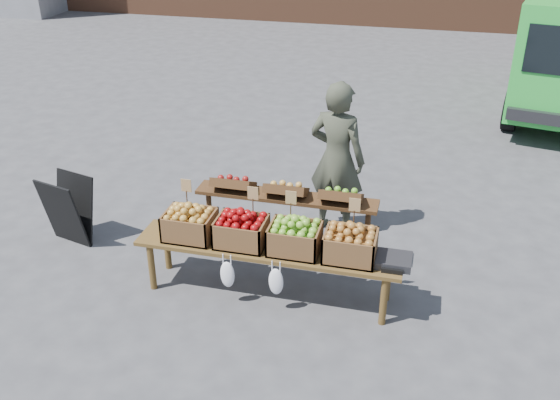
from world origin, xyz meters
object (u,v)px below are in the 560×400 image
(chalkboard_sign, at_px, (68,210))
(crate_russet_pears, at_px, (241,232))
(crate_red_apples, at_px, (295,239))
(back_table, at_px, (286,218))
(crate_golden_apples, at_px, (190,225))
(weighing_scale, at_px, (394,260))
(vendor, at_px, (337,159))
(crate_green_apples, at_px, (350,246))
(display_bench, at_px, (268,271))

(chalkboard_sign, distance_m, crate_russet_pears, 2.32)
(crate_red_apples, bearing_deg, back_table, 109.93)
(back_table, bearing_deg, crate_golden_apples, -139.36)
(chalkboard_sign, bearing_deg, weighing_scale, 7.76)
(chalkboard_sign, distance_m, back_table, 2.56)
(crate_golden_apples, bearing_deg, vendor, 49.86)
(back_table, relative_size, weighing_scale, 6.18)
(vendor, xyz_separation_m, weighing_scale, (0.82, -1.49, -0.33))
(chalkboard_sign, xyz_separation_m, crate_golden_apples, (1.71, -0.45, 0.29))
(crate_russet_pears, distance_m, crate_green_apples, 1.10)
(crate_red_apples, bearing_deg, display_bench, 180.00)
(crate_russet_pears, relative_size, crate_green_apples, 1.00)
(display_bench, xyz_separation_m, weighing_scale, (1.25, 0.00, 0.33))
(chalkboard_sign, distance_m, display_bench, 2.57)
(chalkboard_sign, relative_size, crate_russet_pears, 1.68)
(back_table, bearing_deg, chalkboard_sign, -173.96)
(display_bench, xyz_separation_m, crate_russet_pears, (-0.28, 0.00, 0.42))
(crate_red_apples, bearing_deg, crate_green_apples, 0.00)
(crate_red_apples, bearing_deg, weighing_scale, 0.00)
(crate_golden_apples, xyz_separation_m, crate_green_apples, (1.65, 0.00, 0.00))
(display_bench, height_order, crate_russet_pears, crate_russet_pears)
(crate_green_apples, bearing_deg, weighing_scale, 0.00)
(crate_golden_apples, distance_m, crate_red_apples, 1.10)
(vendor, relative_size, display_bench, 0.70)
(back_table, relative_size, crate_golden_apples, 4.20)
(back_table, height_order, crate_russet_pears, back_table)
(crate_red_apples, relative_size, weighing_scale, 1.47)
(crate_red_apples, bearing_deg, chalkboard_sign, 170.87)
(crate_golden_apples, height_order, crate_russet_pears, same)
(crate_russet_pears, distance_m, crate_red_apples, 0.55)
(crate_red_apples, height_order, weighing_scale, crate_red_apples)
(vendor, height_order, crate_green_apples, vendor)
(display_bench, distance_m, crate_golden_apples, 0.93)
(vendor, bearing_deg, crate_russet_pears, 79.27)
(display_bench, xyz_separation_m, crate_green_apples, (0.82, 0.00, 0.42))
(crate_golden_apples, distance_m, crate_green_apples, 1.65)
(back_table, bearing_deg, display_bench, -91.11)
(chalkboard_sign, xyz_separation_m, crate_red_apples, (2.81, -0.45, 0.29))
(crate_red_apples, distance_m, weighing_scale, 0.98)
(vendor, bearing_deg, chalkboard_sign, 34.05)
(crate_russet_pears, bearing_deg, vendor, 64.59)
(display_bench, height_order, weighing_scale, weighing_scale)
(crate_green_apples, relative_size, weighing_scale, 1.47)
(back_table, relative_size, crate_russet_pears, 4.20)
(back_table, distance_m, display_bench, 0.76)
(back_table, bearing_deg, crate_russet_pears, -111.86)
(display_bench, bearing_deg, crate_red_apples, 0.00)
(crate_green_apples, xyz_separation_m, weighing_scale, (0.43, 0.00, -0.10))
(crate_green_apples, height_order, weighing_scale, crate_green_apples)
(vendor, height_order, back_table, vendor)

